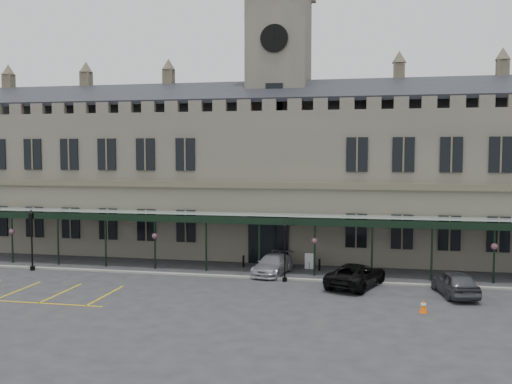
% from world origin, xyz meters
% --- Properties ---
extents(ground, '(140.00, 140.00, 0.00)m').
position_xyz_m(ground, '(0.00, 0.00, 0.00)').
color(ground, '#2B2B2D').
extents(station_building, '(60.00, 10.36, 17.30)m').
position_xyz_m(station_building, '(0.00, 15.91, 6.47)').
color(station_building, '#5B574C').
rests_on(station_building, ground).
extents(clock_tower, '(5.60, 5.60, 24.80)m').
position_xyz_m(clock_tower, '(0.00, 16.00, 13.11)').
color(clock_tower, '#5B574C').
rests_on(clock_tower, ground).
extents(canopy, '(50.00, 4.10, 4.30)m').
position_xyz_m(canopy, '(0.00, 7.46, 2.40)').
color(canopy, '#8C9E93').
rests_on(canopy, ground).
extents(kerb, '(60.00, 0.40, 0.12)m').
position_xyz_m(kerb, '(0.00, 5.50, 0.06)').
color(kerb, gray).
rests_on(kerb, ground).
extents(parking_markings, '(16.00, 6.00, 0.01)m').
position_xyz_m(parking_markings, '(-14.00, -1.50, 0.00)').
color(parking_markings, gold).
rests_on(parking_markings, ground).
extents(tree_behind_left, '(6.00, 6.00, 16.00)m').
position_xyz_m(tree_behind_left, '(-22.00, 25.00, 12.81)').
color(tree_behind_left, '#332314').
rests_on(tree_behind_left, ground).
extents(tree_behind_mid, '(6.00, 6.00, 16.00)m').
position_xyz_m(tree_behind_mid, '(8.00, 25.00, 12.81)').
color(tree_behind_mid, '#332314').
rests_on(tree_behind_mid, ground).
extents(lamp_post_left, '(0.43, 0.43, 4.56)m').
position_xyz_m(lamp_post_left, '(-16.76, 4.87, 2.70)').
color(lamp_post_left, black).
rests_on(lamp_post_left, ground).
extents(lamp_post_mid, '(0.39, 0.39, 4.12)m').
position_xyz_m(lamp_post_mid, '(2.21, 4.95, 2.44)').
color(lamp_post_mid, black).
rests_on(lamp_post_mid, ground).
extents(traffic_cone, '(0.44, 0.44, 0.70)m').
position_xyz_m(traffic_cone, '(10.78, -0.97, 0.34)').
color(traffic_cone, '#FF5B08').
rests_on(traffic_cone, ground).
extents(sign_board, '(0.69, 0.07, 1.19)m').
position_xyz_m(sign_board, '(3.40, 9.46, 0.58)').
color(sign_board, black).
rests_on(sign_board, ground).
extents(bollard_left, '(0.16, 0.16, 0.92)m').
position_xyz_m(bollard_left, '(-1.60, 9.09, 0.46)').
color(bollard_left, black).
rests_on(bollard_left, ground).
extents(bollard_right, '(0.16, 0.16, 0.88)m').
position_xyz_m(bollard_right, '(4.20, 8.94, 0.44)').
color(bollard_right, black).
rests_on(bollard_right, ground).
extents(car_taxi, '(2.75, 5.10, 1.41)m').
position_xyz_m(car_taxi, '(1.00, 7.13, 0.70)').
color(car_taxi, '#A8AAB0').
rests_on(car_taxi, ground).
extents(car_van, '(4.32, 6.04, 1.53)m').
position_xyz_m(car_van, '(7.00, 4.44, 0.76)').
color(car_van, black).
rests_on(car_van, ground).
extents(car_right_a, '(2.72, 4.90, 1.58)m').
position_xyz_m(car_right_a, '(13.00, 3.19, 0.79)').
color(car_right_a, '#3B3D43').
rests_on(car_right_a, ground).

